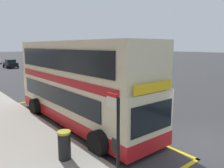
% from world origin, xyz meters
% --- Properties ---
extents(ground_plane, '(260.00, 260.00, 0.00)m').
position_xyz_m(ground_plane, '(0.00, 32.00, 0.00)').
color(ground_plane, '#333335').
extents(double_decker_bus, '(3.22, 10.38, 4.40)m').
position_xyz_m(double_decker_bus, '(-2.46, 5.84, 2.06)').
color(double_decker_bus, beige).
rests_on(double_decker_bus, ground).
extents(bus_bay_markings, '(2.90, 12.73, 0.01)m').
position_xyz_m(bus_bay_markings, '(-2.55, 5.82, 0.01)').
color(bus_bay_markings, gold).
rests_on(bus_bay_markings, ground).
extents(bus_stop_sign, '(0.09, 0.51, 2.76)m').
position_xyz_m(bus_stop_sign, '(-4.74, 0.02, 1.76)').
color(bus_stop_sign, black).
rests_on(bus_stop_sign, pavement_near).
extents(parked_car_black_across, '(2.09, 4.20, 1.62)m').
position_xyz_m(parked_car_black_across, '(2.98, 40.13, 0.80)').
color(parked_car_black_across, black).
rests_on(parked_car_black_across, ground).
extents(parked_car_teal_ahead, '(2.09, 4.20, 1.62)m').
position_xyz_m(parked_car_teal_ahead, '(4.92, 29.38, 0.80)').
color(parked_car_teal_ahead, '#196066').
rests_on(parked_car_teal_ahead, ground).
extents(litter_bin, '(0.47, 0.47, 1.04)m').
position_xyz_m(litter_bin, '(-5.07, 2.49, 0.66)').
color(litter_bin, black).
rests_on(litter_bin, pavement_near).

